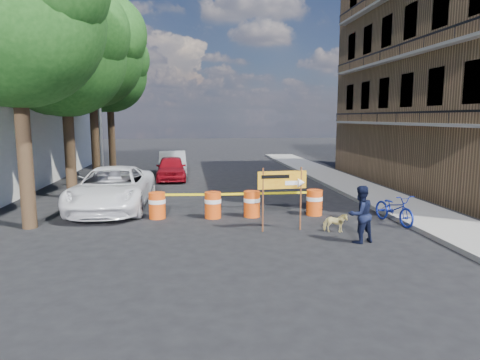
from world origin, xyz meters
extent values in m
plane|color=black|center=(0.00, 0.00, 0.00)|extent=(120.00, 120.00, 0.00)
cube|color=gray|center=(6.20, 6.00, 0.07)|extent=(2.40, 40.00, 0.15)
cube|color=#96704C|center=(12.00, 8.00, 6.00)|extent=(8.00, 16.00, 12.00)
cylinder|color=#332316|center=(-6.80, 2.00, 2.52)|extent=(0.44, 0.44, 5.04)
sphere|color=#174614|center=(-6.80, 2.00, 6.30)|extent=(5.20, 5.20, 5.20)
cylinder|color=#332316|center=(-6.80, 7.00, 2.38)|extent=(0.44, 0.44, 4.76)
sphere|color=#174614|center=(-6.80, 7.00, 5.95)|extent=(5.00, 5.00, 5.00)
sphere|color=#174614|center=(-5.92, 6.50, 6.80)|extent=(3.75, 3.75, 3.75)
sphere|color=#174614|center=(-7.55, 7.62, 5.27)|extent=(3.50, 3.50, 3.50)
cylinder|color=#332316|center=(-6.80, 12.00, 2.66)|extent=(0.44, 0.44, 5.32)
sphere|color=#174614|center=(-6.80, 12.00, 6.65)|extent=(5.40, 5.40, 5.40)
sphere|color=#174614|center=(-5.85, 11.46, 7.60)|extent=(4.05, 4.05, 4.05)
sphere|color=#174614|center=(-7.61, 12.68, 5.89)|extent=(3.78, 3.78, 3.78)
cylinder|color=#332316|center=(-6.80, 17.00, 2.46)|extent=(0.44, 0.44, 4.93)
sphere|color=#174614|center=(-6.80, 17.00, 6.16)|extent=(4.80, 4.80, 4.80)
sphere|color=#174614|center=(-5.96, 16.52, 7.04)|extent=(3.60, 3.60, 3.60)
sphere|color=#174614|center=(-7.52, 17.60, 5.46)|extent=(3.36, 3.36, 3.36)
cylinder|color=gray|center=(-6.00, 9.50, 4.00)|extent=(0.16, 0.16, 8.00)
cylinder|color=gray|center=(-5.50, 9.50, 7.90)|extent=(1.00, 0.12, 0.12)
cube|color=silver|center=(-5.00, 9.50, 7.85)|extent=(0.35, 0.18, 0.12)
cylinder|color=#EC4B0D|center=(-2.92, 2.84, 0.45)|extent=(0.56, 0.56, 0.90)
cylinder|color=white|center=(-2.92, 2.84, 0.60)|extent=(0.58, 0.58, 0.14)
cylinder|color=#EC4B0D|center=(-1.02, 2.67, 0.45)|extent=(0.56, 0.56, 0.90)
cylinder|color=white|center=(-1.02, 2.67, 0.60)|extent=(0.58, 0.58, 0.14)
cylinder|color=#EC4B0D|center=(0.33, 2.70, 0.45)|extent=(0.56, 0.56, 0.90)
cylinder|color=white|center=(0.33, 2.70, 0.60)|extent=(0.58, 0.58, 0.14)
cylinder|color=#EC4B0D|center=(2.57, 2.69, 0.45)|extent=(0.56, 0.56, 0.90)
cylinder|color=white|center=(2.57, 2.69, 0.60)|extent=(0.58, 0.58, 0.14)
cylinder|color=#592D19|center=(0.37, 0.69, 0.98)|extent=(0.05, 0.05, 1.95)
cylinder|color=#592D19|center=(1.56, 0.78, 0.98)|extent=(0.05, 0.05, 1.95)
cube|color=orange|center=(0.96, 0.74, 1.57)|extent=(1.52, 0.15, 0.54)
cube|color=white|center=(1.27, 0.74, 1.47)|extent=(0.43, 0.04, 0.13)
cone|color=white|center=(1.56, 0.76, 1.47)|extent=(0.26, 0.30, 0.28)
cube|color=black|center=(0.75, 0.70, 1.68)|extent=(0.87, 0.08, 0.11)
imported|color=black|center=(2.84, -0.73, 0.80)|extent=(0.93, 0.82, 1.59)
imported|color=#122394|center=(4.80, 1.20, 0.94)|extent=(0.84, 1.10, 1.88)
imported|color=#DCCB7E|center=(2.52, 0.36, 0.30)|extent=(0.76, 0.49, 0.59)
imported|color=white|center=(-4.69, 4.55, 0.79)|extent=(2.82, 5.77, 1.58)
imported|color=maroon|center=(-2.80, 12.03, 0.67)|extent=(1.69, 3.97, 1.34)
imported|color=#A5A9AC|center=(-2.80, 13.87, 0.73)|extent=(1.75, 4.47, 1.45)
camera|label=1|loc=(-1.81, -11.73, 3.43)|focal=32.00mm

